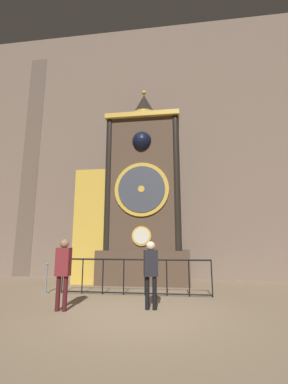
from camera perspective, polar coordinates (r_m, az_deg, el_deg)
The scene contains 7 objects.
ground_plane at distance 6.40m, azimuth -1.70°, elevation -25.67°, with size 28.00×28.00×0.00m, color #847056.
cathedral_back_wall at distance 13.10m, azimuth 2.40°, elevation 11.03°, with size 24.00×0.32×13.10m.
clock_tower at distance 10.82m, azimuth -2.00°, elevation -1.64°, with size 4.63×1.84×8.43m.
railing_fence at distance 8.47m, azimuth -2.17°, elevation -17.89°, with size 4.79×0.05×1.09m.
visitor_near at distance 6.85m, azimuth -17.53°, elevation -15.54°, with size 0.35×0.23×1.69m.
visitor_far at distance 6.69m, azimuth 1.52°, elevation -16.44°, with size 0.38×0.30×1.63m.
stanchion_post at distance 9.38m, azimuth -20.98°, elevation -18.41°, with size 0.28×0.28×0.95m.
Camera 1 is at (0.99, -6.11, 1.62)m, focal length 24.00 mm.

